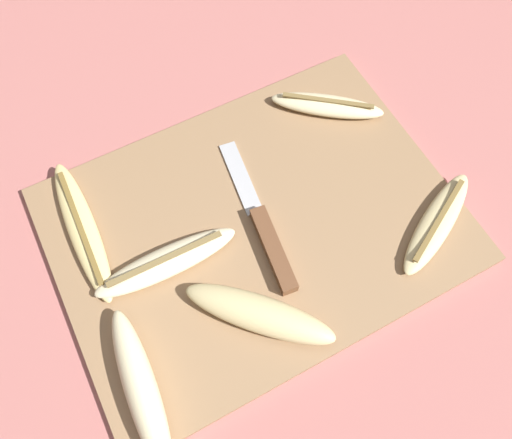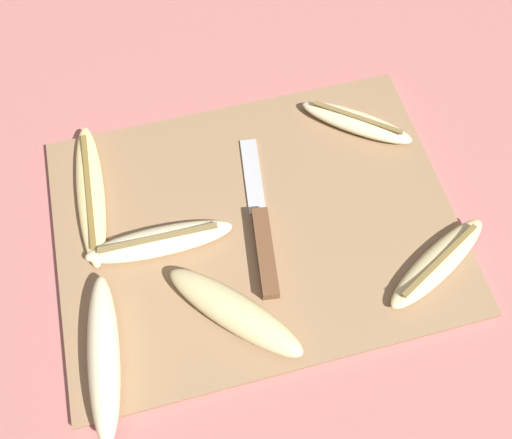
% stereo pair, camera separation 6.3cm
% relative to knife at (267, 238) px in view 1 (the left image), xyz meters
% --- Properties ---
extents(ground_plane, '(4.00, 4.00, 0.00)m').
position_rel_knife_xyz_m(ground_plane, '(-0.00, 0.03, -0.02)').
color(ground_plane, '#B76B66').
extents(cutting_board, '(0.50, 0.37, 0.01)m').
position_rel_knife_xyz_m(cutting_board, '(-0.00, 0.03, -0.01)').
color(cutting_board, '#997551').
rests_on(cutting_board, ground_plane).
extents(knife, '(0.05, 0.23, 0.02)m').
position_rel_knife_xyz_m(knife, '(0.00, 0.00, 0.00)').
color(knife, brown).
rests_on(knife, cutting_board).
extents(banana_golden_short, '(0.04, 0.21, 0.02)m').
position_rel_knife_xyz_m(banana_golden_short, '(-0.20, 0.12, 0.00)').
color(banana_golden_short, '#EDD689').
rests_on(banana_golden_short, cutting_board).
extents(banana_mellow_near, '(0.16, 0.16, 0.03)m').
position_rel_knife_xyz_m(banana_mellow_near, '(-0.05, -0.08, 0.01)').
color(banana_mellow_near, beige).
rests_on(banana_mellow_near, cutting_board).
extents(banana_bright_far, '(0.18, 0.04, 0.02)m').
position_rel_knife_xyz_m(banana_bright_far, '(-0.12, 0.02, 0.00)').
color(banana_bright_far, beige).
rests_on(banana_bright_far, cutting_board).
extents(banana_ripe_center, '(0.17, 0.11, 0.02)m').
position_rel_knife_xyz_m(banana_ripe_center, '(0.20, -0.08, 0.00)').
color(banana_ripe_center, beige).
rests_on(banana_ripe_center, cutting_board).
extents(banana_cream_curved, '(0.15, 0.13, 0.02)m').
position_rel_knife_xyz_m(banana_cream_curved, '(0.17, 0.14, 0.00)').
color(banana_cream_curved, beige).
rests_on(banana_cream_curved, cutting_board).
extents(banana_pale_long, '(0.05, 0.19, 0.04)m').
position_rel_knife_xyz_m(banana_pale_long, '(-0.20, -0.09, 0.01)').
color(banana_pale_long, beige).
rests_on(banana_pale_long, cutting_board).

